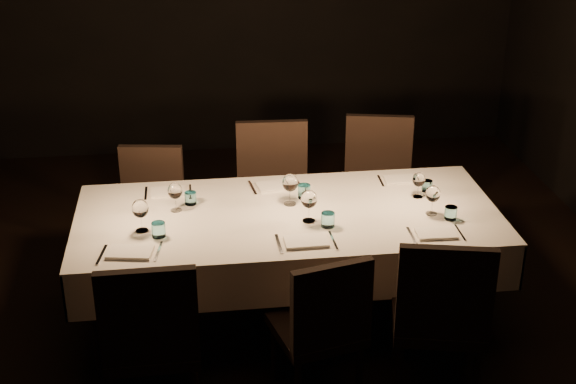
{
  "coord_description": "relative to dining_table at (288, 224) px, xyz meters",
  "views": [
    {
      "loc": [
        -0.55,
        -4.24,
        2.88
      ],
      "look_at": [
        0.0,
        0.0,
        0.9
      ],
      "focal_mm": 50.0,
      "sensor_mm": 36.0,
      "label": 1
    }
  ],
  "objects": [
    {
      "name": "place_setting_far_center",
      "position": [
        0.03,
        0.22,
        0.15
      ],
      "size": [
        0.37,
        0.42,
        0.2
      ],
      "rotation": [
        0.0,
        0.0,
        0.13
      ],
      "color": "silver",
      "rests_on": "dining_table"
    },
    {
      "name": "place_setting_near_right",
      "position": [
        0.85,
        -0.22,
        0.15
      ],
      "size": [
        0.33,
        0.41,
        0.18
      ],
      "rotation": [
        0.0,
        0.0,
        -0.02
      ],
      "color": "silver",
      "rests_on": "dining_table"
    },
    {
      "name": "place_setting_near_left",
      "position": [
        -0.85,
        -0.22,
        0.15
      ],
      "size": [
        0.37,
        0.42,
        0.2
      ],
      "rotation": [
        0.0,
        0.0,
        -0.16
      ],
      "color": "silver",
      "rests_on": "dining_table"
    },
    {
      "name": "chair_near_right",
      "position": [
        0.7,
        -0.84,
        -0.14
      ],
      "size": [
        0.58,
        0.58,
        1.01
      ],
      "rotation": [
        0.0,
        0.0,
        2.92
      ],
      "color": "black",
      "rests_on": "ground"
    },
    {
      "name": "chair_far_right",
      "position": [
        0.76,
        0.86,
        -0.14
      ],
      "size": [
        0.57,
        0.57,
        1.0
      ],
      "rotation": [
        0.0,
        0.0,
        -0.21
      ],
      "color": "black",
      "rests_on": "ground"
    },
    {
      "name": "chair_far_left",
      "position": [
        -0.84,
        0.76,
        -0.19
      ],
      "size": [
        0.49,
        0.49,
        0.9
      ],
      "rotation": [
        0.0,
        0.0,
        -0.15
      ],
      "color": "black",
      "rests_on": "ground"
    },
    {
      "name": "chair_far_center",
      "position": [
        -0.0,
        0.76,
        -0.13
      ],
      "size": [
        0.51,
        0.51,
        1.02
      ],
      "rotation": [
        0.0,
        0.0,
        -0.05
      ],
      "color": "black",
      "rests_on": "ground"
    },
    {
      "name": "place_setting_far_left",
      "position": [
        -0.66,
        0.22,
        0.14
      ],
      "size": [
        0.32,
        0.4,
        0.18
      ],
      "rotation": [
        0.0,
        0.0,
        0.0
      ],
      "color": "silver",
      "rests_on": "dining_table"
    },
    {
      "name": "room",
      "position": [
        0.0,
        0.0,
        0.81
      ],
      "size": [
        5.01,
        6.01,
        3.01
      ],
      "color": "black",
      "rests_on": "ground"
    },
    {
      "name": "chair_near_center",
      "position": [
        0.08,
        -0.79,
        -0.18
      ],
      "size": [
        0.53,
        0.53,
        0.91
      ],
      "rotation": [
        0.0,
        0.0,
        3.39
      ],
      "color": "black",
      "rests_on": "ground"
    },
    {
      "name": "dining_table",
      "position": [
        0.0,
        0.0,
        0.0
      ],
      "size": [
        2.52,
        1.12,
        0.76
      ],
      "color": "black",
      "rests_on": "ground"
    },
    {
      "name": "chair_near_left",
      "position": [
        -0.8,
        -0.85,
        -0.14
      ],
      "size": [
        0.48,
        0.48,
        1.0
      ],
      "rotation": [
        0.0,
        0.0,
        3.15
      ],
      "color": "black",
      "rests_on": "ground"
    },
    {
      "name": "place_setting_near_center",
      "position": [
        0.11,
        -0.22,
        0.15
      ],
      "size": [
        0.36,
        0.42,
        0.2
      ],
      "rotation": [
        0.0,
        0.0,
        0.03
      ],
      "color": "silver",
      "rests_on": "dining_table"
    },
    {
      "name": "place_setting_far_right",
      "position": [
        0.83,
        0.22,
        0.14
      ],
      "size": [
        0.3,
        0.39,
        0.16
      ],
      "rotation": [
        0.0,
        0.0,
        -0.03
      ],
      "color": "silver",
      "rests_on": "dining_table"
    }
  ]
}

